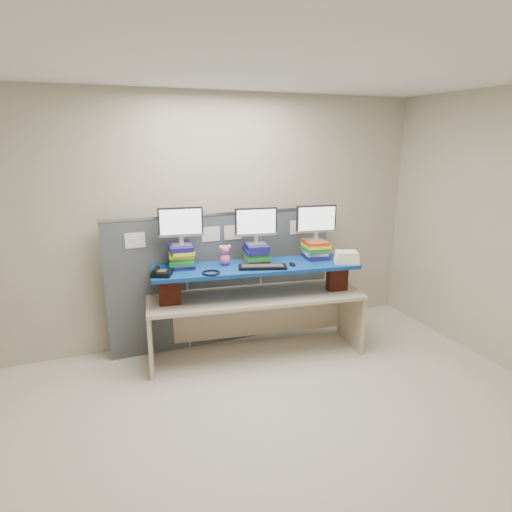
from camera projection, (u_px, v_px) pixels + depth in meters
name	position (u px, v px, depth m)	size (l,w,h in m)	color
room	(295.00, 268.00, 3.08)	(5.00, 4.00, 2.80)	#BEB49D
cubicle_partition	(224.00, 278.00, 4.85)	(2.60, 0.06, 1.53)	#454B51
desk	(256.00, 307.00, 4.59)	(2.35, 0.97, 0.69)	beige
brick_pier_left	(169.00, 290.00, 4.27)	(0.21, 0.12, 0.29)	maroon
brick_pier_right	(337.00, 277.00, 4.67)	(0.21, 0.12, 0.29)	maroon
blue_board	(256.00, 267.00, 4.48)	(2.14, 0.54, 0.04)	navy
book_stack_left	(182.00, 256.00, 4.38)	(0.29, 0.33, 0.23)	navy
book_stack_center	(256.00, 253.00, 4.57)	(0.29, 0.33, 0.20)	#CF4113
book_stack_right	(315.00, 249.00, 4.71)	(0.28, 0.32, 0.20)	navy
monitor_left	(181.00, 224.00, 4.29)	(0.45, 0.15, 0.39)	#AAAAAF
monitor_center	(256.00, 224.00, 4.48)	(0.45, 0.15, 0.39)	#AAAAAF
monitor_right	(316.00, 221.00, 4.63)	(0.45, 0.15, 0.39)	#AAAAAF
keyboard	(263.00, 267.00, 4.36)	(0.51, 0.30, 0.03)	black
mouse	(292.00, 264.00, 4.46)	(0.06, 0.10, 0.03)	black
desk_phone	(161.00, 273.00, 4.12)	(0.23, 0.22, 0.08)	black
headset	(211.00, 273.00, 4.19)	(0.18, 0.18, 0.02)	black
plush_toy	(225.00, 255.00, 4.45)	(0.13, 0.09, 0.22)	pink
binder_stack	(347.00, 257.00, 4.55)	(0.31, 0.29, 0.12)	white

